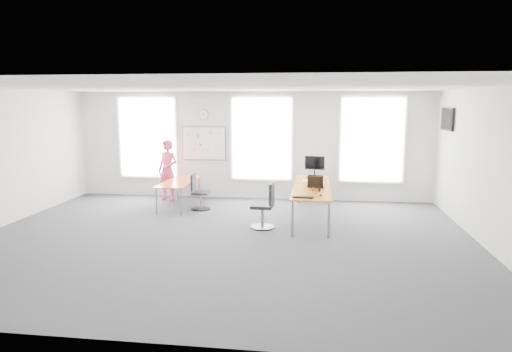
# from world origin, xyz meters

# --- Properties ---
(floor) EXTENTS (10.00, 10.00, 0.00)m
(floor) POSITION_xyz_m (0.00, 0.00, 0.00)
(floor) COLOR #242428
(floor) RESTS_ON ground
(ceiling) EXTENTS (10.00, 10.00, 0.00)m
(ceiling) POSITION_xyz_m (0.00, 0.00, 3.00)
(ceiling) COLOR white
(ceiling) RESTS_ON ground
(wall_back) EXTENTS (10.00, 0.00, 10.00)m
(wall_back) POSITION_xyz_m (0.00, 4.00, 1.50)
(wall_back) COLOR silver
(wall_back) RESTS_ON ground
(wall_front) EXTENTS (10.00, 0.00, 10.00)m
(wall_front) POSITION_xyz_m (0.00, -4.00, 1.50)
(wall_front) COLOR silver
(wall_front) RESTS_ON ground
(wall_right) EXTENTS (0.00, 10.00, 10.00)m
(wall_right) POSITION_xyz_m (5.00, 0.00, 1.50)
(wall_right) COLOR silver
(wall_right) RESTS_ON ground
(window_left) EXTENTS (1.60, 0.06, 2.20)m
(window_left) POSITION_xyz_m (-3.00, 3.97, 1.70)
(window_left) COLOR white
(window_left) RESTS_ON wall_back
(window_mid) EXTENTS (1.60, 0.06, 2.20)m
(window_mid) POSITION_xyz_m (0.30, 3.97, 1.70)
(window_mid) COLOR white
(window_mid) RESTS_ON wall_back
(window_right) EXTENTS (1.60, 0.06, 2.20)m
(window_right) POSITION_xyz_m (3.30, 3.97, 1.70)
(window_right) COLOR white
(window_right) RESTS_ON wall_back
(desk_right) EXTENTS (0.85, 3.18, 0.77)m
(desk_right) POSITION_xyz_m (1.73, 1.91, 0.72)
(desk_right) COLOR orange
(desk_right) RESTS_ON ground
(desk_left) EXTENTS (0.74, 1.85, 0.68)m
(desk_left) POSITION_xyz_m (-1.71, 2.67, 0.62)
(desk_left) COLOR orange
(desk_left) RESTS_ON ground
(chair_right) EXTENTS (0.53, 0.53, 1.00)m
(chair_right) POSITION_xyz_m (0.74, 0.95, 0.44)
(chair_right) COLOR black
(chair_right) RESTS_ON ground
(chair_left) EXTENTS (0.48, 0.48, 0.90)m
(chair_left) POSITION_xyz_m (-1.13, 2.44, 0.39)
(chair_left) COLOR black
(chair_left) RESTS_ON ground
(person) EXTENTS (0.72, 0.60, 1.69)m
(person) POSITION_xyz_m (-2.24, 3.38, 0.85)
(person) COLOR #DA3569
(person) RESTS_ON ground
(whiteboard) EXTENTS (1.20, 0.03, 0.90)m
(whiteboard) POSITION_xyz_m (-1.35, 3.97, 1.55)
(whiteboard) COLOR white
(whiteboard) RESTS_ON wall_back
(wall_clock) EXTENTS (0.30, 0.04, 0.30)m
(wall_clock) POSITION_xyz_m (-1.35, 3.97, 2.35)
(wall_clock) COLOR gray
(wall_clock) RESTS_ON wall_back
(tv) EXTENTS (0.06, 0.90, 0.55)m
(tv) POSITION_xyz_m (4.95, 3.00, 2.30)
(tv) COLOR black
(tv) RESTS_ON wall_right
(keyboard) EXTENTS (0.48, 0.28, 0.02)m
(keyboard) POSITION_xyz_m (1.57, 0.58, 0.78)
(keyboard) COLOR black
(keyboard) RESTS_ON desk_right
(mouse) EXTENTS (0.09, 0.12, 0.04)m
(mouse) POSITION_xyz_m (1.93, 0.78, 0.79)
(mouse) COLOR black
(mouse) RESTS_ON desk_right
(lens_cap) EXTENTS (0.06, 0.06, 0.01)m
(lens_cap) POSITION_xyz_m (1.82, 1.04, 0.78)
(lens_cap) COLOR black
(lens_cap) RESTS_ON desk_right
(headphones) EXTENTS (0.18, 0.10, 0.11)m
(headphones) POSITION_xyz_m (1.83, 1.26, 0.82)
(headphones) COLOR black
(headphones) RESTS_ON desk_right
(laptop_sleeve) EXTENTS (0.38, 0.28, 0.30)m
(laptop_sleeve) POSITION_xyz_m (1.81, 1.64, 0.92)
(laptop_sleeve) COLOR black
(laptop_sleeve) RESTS_ON desk_right
(paper_stack) EXTENTS (0.33, 0.26, 0.11)m
(paper_stack) POSITION_xyz_m (1.67, 2.04, 0.83)
(paper_stack) COLOR beige
(paper_stack) RESTS_ON desk_right
(monitor) EXTENTS (0.51, 0.21, 0.57)m
(monitor) POSITION_xyz_m (1.79, 3.00, 1.12)
(monitor) COLOR black
(monitor) RESTS_ON desk_right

